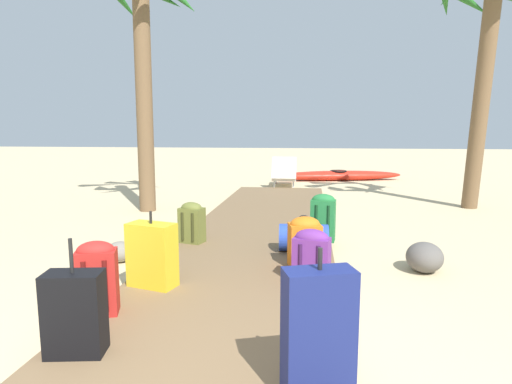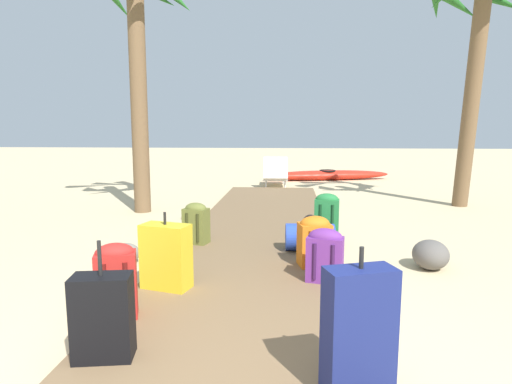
% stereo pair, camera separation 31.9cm
% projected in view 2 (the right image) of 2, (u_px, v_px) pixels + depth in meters
% --- Properties ---
extents(ground_plane, '(60.00, 60.00, 0.00)m').
position_uv_depth(ground_plane, '(256.00, 252.00, 5.19)').
color(ground_plane, '#D1BA8C').
extents(boardwalk, '(1.97, 8.89, 0.08)m').
position_uv_depth(boardwalk, '(261.00, 232.00, 6.06)').
color(boardwalk, brown).
rests_on(boardwalk, ground).
extents(suitcase_black, '(0.38, 0.25, 0.75)m').
position_uv_depth(suitcase_black, '(103.00, 317.00, 2.60)').
color(suitcase_black, black).
rests_on(suitcase_black, boardwalk).
extents(backpack_orange, '(0.37, 0.32, 0.53)m').
position_uv_depth(backpack_orange, '(315.00, 240.00, 4.39)').
color(backpack_orange, orange).
rests_on(backpack_orange, boardwalk).
extents(suitcase_yellow, '(0.47, 0.32, 0.69)m').
position_uv_depth(suitcase_yellow, '(166.00, 256.00, 3.77)').
color(suitcase_yellow, gold).
rests_on(suitcase_yellow, boardwalk).
extents(backpack_red, '(0.34, 0.28, 0.57)m').
position_uv_depth(backpack_red, '(116.00, 279.00, 3.17)').
color(backpack_red, red).
rests_on(backpack_red, boardwalk).
extents(backpack_green, '(0.33, 0.24, 0.61)m').
position_uv_depth(backpack_green, '(327.00, 216.00, 5.41)').
color(backpack_green, '#237538').
rests_on(backpack_green, boardwalk).
extents(suitcase_navy, '(0.40, 0.28, 0.82)m').
position_uv_depth(suitcase_navy, '(359.00, 333.00, 2.22)').
color(suitcase_navy, navy).
rests_on(suitcase_navy, boardwalk).
extents(backpack_olive, '(0.34, 0.28, 0.51)m').
position_uv_depth(backpack_olive, '(196.00, 222.00, 5.27)').
color(backpack_olive, olive).
rests_on(backpack_olive, boardwalk).
extents(duffel_bag_blue, '(0.58, 0.34, 0.43)m').
position_uv_depth(duffel_bag_blue, '(310.00, 237.00, 4.96)').
color(duffel_bag_blue, '#2847B7').
rests_on(duffel_bag_blue, boardwalk).
extents(backpack_purple, '(0.36, 0.26, 0.51)m').
position_uv_depth(backpack_purple, '(325.00, 254.00, 3.93)').
color(backpack_purple, '#6B2D84').
rests_on(backpack_purple, boardwalk).
extents(palm_tree_near_left, '(2.21, 2.29, 4.62)m').
position_uv_depth(palm_tree_near_left, '(136.00, 6.00, 7.31)').
color(palm_tree_near_left, brown).
rests_on(palm_tree_near_left, ground).
extents(palm_tree_far_right, '(2.21, 2.23, 4.53)m').
position_uv_depth(palm_tree_far_right, '(475.00, 12.00, 7.63)').
color(palm_tree_far_right, brown).
rests_on(palm_tree_far_right, ground).
extents(lounge_chair, '(0.66, 1.54, 0.81)m').
position_uv_depth(lounge_chair, '(275.00, 175.00, 11.05)').
color(lounge_chair, white).
rests_on(lounge_chair, ground).
extents(kayak, '(3.88, 1.47, 0.30)m').
position_uv_depth(kayak, '(327.00, 175.00, 12.65)').
color(kayak, red).
rests_on(kayak, ground).
extents(rock_left_near, '(0.40, 0.39, 0.23)m').
position_uv_depth(rock_left_near, '(125.00, 254.00, 4.73)').
color(rock_left_near, gray).
rests_on(rock_left_near, ground).
extents(rock_left_mid, '(0.24, 0.28, 0.14)m').
position_uv_depth(rock_left_mid, '(189.00, 215.00, 7.12)').
color(rock_left_mid, gray).
rests_on(rock_left_mid, ground).
extents(rock_right_near, '(0.45, 0.49, 0.32)m').
position_uv_depth(rock_right_near, '(431.00, 255.00, 4.55)').
color(rock_right_near, '#5B5651').
rests_on(rock_right_near, ground).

